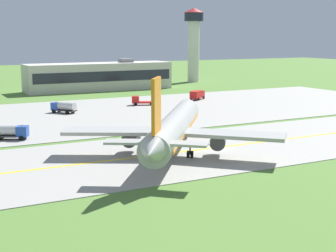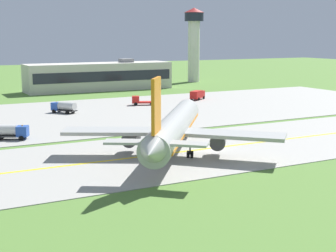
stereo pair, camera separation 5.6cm
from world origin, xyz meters
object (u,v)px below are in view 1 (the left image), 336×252
Objects in this scene: airplane_lead at (174,128)px; control_tower at (194,38)px; service_truck_pushback at (140,101)px; service_truck_baggage at (197,94)px; service_truck_fuel at (10,131)px; service_truck_catering at (64,107)px.

airplane_lead is 122.25m from control_tower.
control_tower reaches higher than service_truck_pushback.
service_truck_fuel reaches higher than service_truck_baggage.
service_truck_catering is (16.55, 24.96, 0.00)m from service_truck_fuel.
airplane_lead is 5.06× the size of service_truck_pushback.
service_truck_baggage is 64.40m from service_truck_fuel.
service_truck_fuel is (-56.10, -31.62, 0.00)m from service_truck_baggage.
service_truck_pushback is at bearing 70.55° from airplane_lead.
service_truck_catering reaches higher than service_truck_baggage.
control_tower reaches higher than service_truck_fuel.
airplane_lead is 5.59× the size of service_truck_baggage.
service_truck_catering is 88.46m from control_tower.
airplane_lead is 1.21× the size of control_tower.
airplane_lead reaches higher than service_truck_pushback.
service_truck_fuel is 117.12m from control_tower.
service_truck_pushback is at bearing 37.62° from service_truck_fuel.
control_tower is (46.11, 51.51, 15.57)m from service_truck_pushback.
service_truck_fuel is at bearing 130.48° from airplane_lead.
control_tower is at bearing 39.58° from service_truck_catering.
service_truck_baggage reaches higher than service_truck_pushback.
airplane_lead reaches higher than service_truck_catering.
service_truck_catering is at bearing -140.42° from control_tower.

